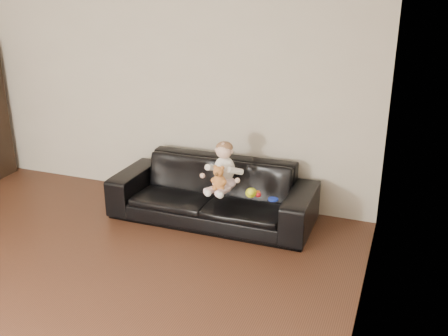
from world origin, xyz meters
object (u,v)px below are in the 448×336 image
at_px(teddy_bear, 219,178).
at_px(toy_rattle, 258,194).
at_px(toy_green, 251,193).
at_px(sofa, 212,192).
at_px(baby, 224,169).
at_px(toy_blue_disc, 273,199).

height_order(teddy_bear, toy_rattle, teddy_bear).
bearing_deg(toy_rattle, toy_green, -159.83).
xyz_separation_m(toy_green, toy_rattle, (0.06, 0.02, -0.02)).
bearing_deg(sofa, toy_rattle, -18.79).
relative_size(sofa, toy_green, 15.86).
height_order(baby, toy_blue_disc, baby).
bearing_deg(sofa, toy_green, -23.34).
distance_m(baby, toy_green, 0.37).
height_order(sofa, toy_blue_disc, sofa).
distance_m(sofa, teddy_bear, 0.42).
bearing_deg(toy_blue_disc, teddy_bear, -172.58).
xyz_separation_m(baby, toy_green, (0.32, -0.09, -0.17)).
distance_m(sofa, toy_blue_disc, 0.73).
relative_size(toy_green, toy_blue_disc, 1.35).
relative_size(baby, toy_green, 3.70).
xyz_separation_m(toy_rattle, toy_blue_disc, (0.15, -0.01, -0.02)).
bearing_deg(baby, toy_green, 1.02).
bearing_deg(sofa, teddy_bear, -56.52).
xyz_separation_m(toy_green, toy_blue_disc, (0.22, 0.01, -0.04)).
bearing_deg(toy_rattle, sofa, 161.55).
height_order(baby, teddy_bear, baby).
xyz_separation_m(sofa, baby, (0.17, -0.11, 0.31)).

